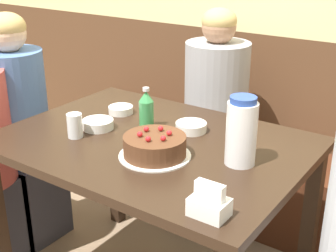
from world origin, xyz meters
TOP-DOWN VIEW (x-y plane):
  - bench_seat at (0.00, 0.83)m, footprint 2.30×0.38m
  - dining_table at (0.00, 0.00)m, footprint 1.19×0.86m
  - birthday_cake at (0.10, -0.12)m, footprint 0.26×0.26m
  - water_pitcher at (0.37, 0.01)m, footprint 0.11×0.11m
  - soju_bottle at (-0.10, 0.09)m, footprint 0.06×0.06m
  - napkin_holder at (0.45, -0.34)m, footprint 0.11×0.08m
  - bowl_soup_white at (0.08, 0.16)m, footprint 0.13×0.13m
  - bowl_rice_small at (-0.30, 0.16)m, footprint 0.11×0.11m
  - bowl_side_dish at (-0.26, -0.04)m, footprint 0.13×0.13m
  - glass_water_tall at (-0.27, -0.15)m, footprint 0.06×0.06m
  - person_teal_shirt at (-0.10, 0.69)m, footprint 0.33×0.34m
  - person_pale_blue_shirt at (-0.85, 0.01)m, footprint 0.34×0.31m

SIDE VIEW (x-z plane):
  - bench_seat at x=0.00m, z-range 0.00..0.43m
  - person_pale_blue_shirt at x=-0.85m, z-range -0.04..1.16m
  - person_teal_shirt at x=-0.10m, z-range -0.03..1.17m
  - dining_table at x=0.00m, z-range 0.28..1.06m
  - bowl_rice_small at x=-0.30m, z-range 0.78..0.81m
  - bowl_soup_white at x=0.08m, z-range 0.78..0.81m
  - bowl_side_dish at x=-0.26m, z-range 0.78..0.82m
  - napkin_holder at x=0.45m, z-range 0.76..0.87m
  - birthday_cake at x=0.10m, z-range 0.77..0.87m
  - glass_water_tall at x=-0.27m, z-range 0.78..0.87m
  - soju_bottle at x=-0.10m, z-range 0.77..0.95m
  - water_pitcher at x=0.37m, z-range 0.77..1.02m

